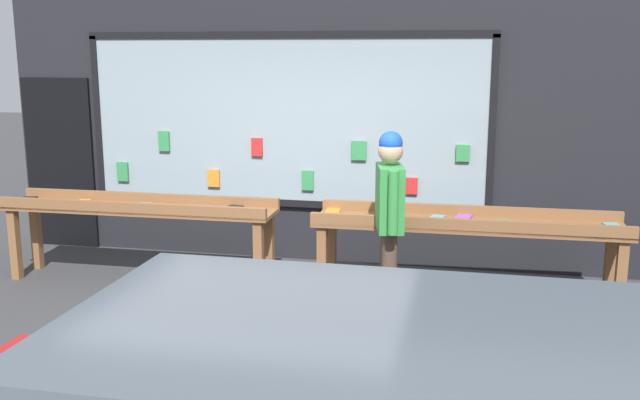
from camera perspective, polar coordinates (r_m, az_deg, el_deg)
name	(u,v)px	position (r m, az deg, el deg)	size (l,w,h in m)	color
ground_plane	(263,334)	(6.32, -4.57, -10.64)	(40.00, 40.00, 0.00)	#38383A
shopfront_facade	(316,100)	(8.19, -0.33, 7.97)	(7.58, 0.29, 3.78)	black
display_table_left	(139,214)	(7.73, -14.30, -1.07)	(2.92, 0.60, 0.91)	brown
display_table_right	(467,230)	(6.93, 11.67, -2.33)	(2.93, 0.71, 0.92)	brown
person_browsing	(389,210)	(6.44, 5.57, -0.77)	(0.32, 0.66, 1.72)	#4C382D
small_dog	(350,292)	(6.58, 2.42, -7.35)	(0.45, 0.49, 0.38)	white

